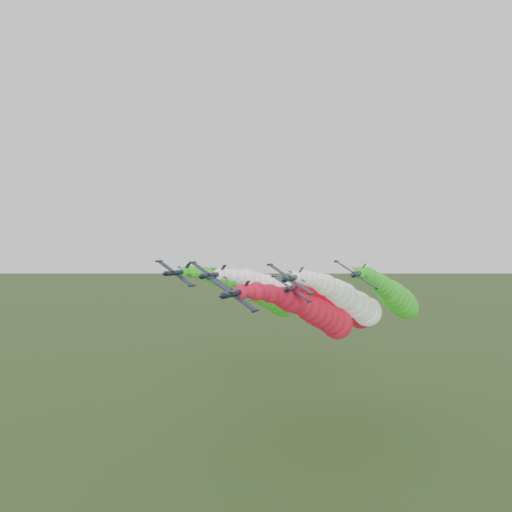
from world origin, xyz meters
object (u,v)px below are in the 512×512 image
(jet_lead, at_px, (317,313))
(jet_outer_right, at_px, (395,297))
(jet_inner_right, at_px, (351,301))
(jet_outer_left, at_px, (258,294))
(jet_trail, at_px, (346,306))
(jet_inner_left, at_px, (293,298))

(jet_lead, height_order, jet_outer_right, jet_outer_right)
(jet_inner_right, height_order, jet_outer_left, jet_outer_left)
(jet_inner_right, height_order, jet_trail, jet_inner_right)
(jet_outer_left, distance_m, jet_trail, 26.77)
(jet_inner_right, bearing_deg, jet_inner_left, 176.56)
(jet_inner_right, bearing_deg, jet_outer_right, 46.47)
(jet_inner_right, relative_size, jet_outer_right, 1.01)
(jet_trail, bearing_deg, jet_inner_right, -75.15)
(jet_inner_left, height_order, jet_trail, jet_inner_left)
(jet_inner_right, relative_size, jet_outer_left, 1.00)
(jet_inner_left, xyz_separation_m, jet_trail, (12.69, 14.12, -3.25))
(jet_inner_right, distance_m, jet_outer_left, 29.33)
(jet_outer_right, height_order, jet_trail, jet_outer_right)
(jet_outer_right, bearing_deg, jet_lead, -126.84)
(jet_lead, bearing_deg, jet_inner_left, 127.90)
(jet_inner_right, distance_m, jet_outer_right, 15.54)
(jet_outer_right, distance_m, jet_trail, 15.65)
(jet_lead, xyz_separation_m, jet_inner_left, (-10.05, 12.91, 2.23))
(jet_lead, xyz_separation_m, jet_trail, (2.65, 27.02, -1.02))
(jet_inner_left, relative_size, jet_trail, 1.00)
(jet_inner_left, distance_m, jet_inner_right, 16.74)
(jet_inner_right, bearing_deg, jet_outer_left, 168.81)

